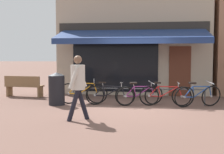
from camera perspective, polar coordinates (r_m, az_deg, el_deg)
ground_plane at (r=9.16m, az=4.39°, el=-6.35°), size 160.00×160.00×0.00m
shop_front at (r=13.57m, az=4.44°, el=7.23°), size 6.70×4.61×4.79m
bike_rack_rail at (r=9.84m, az=5.19°, el=-2.74°), size 4.67×0.04×0.57m
bicycle_orange at (r=9.98m, az=-5.94°, el=-3.18°), size 1.73×0.52×0.88m
bicycle_black at (r=9.65m, az=-0.52°, el=-3.63°), size 1.71×0.52×0.82m
bicycle_purple at (r=9.65m, az=5.67°, el=-3.64°), size 1.61×0.72×0.83m
bicycle_red at (r=9.67m, az=10.75°, el=-3.66°), size 1.76×0.52×0.81m
bicycle_blue at (r=9.72m, az=17.04°, el=-3.66°), size 1.64×0.74×0.87m
pedestrian_adult at (r=7.37m, az=-6.94°, el=-0.81°), size 0.56×0.68×1.72m
litter_bin at (r=9.87m, az=-11.19°, el=-2.33°), size 0.56×0.56×1.13m
park_bench at (r=12.19m, az=-17.50°, el=-1.69°), size 1.64×0.63×0.87m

